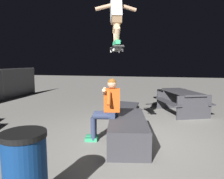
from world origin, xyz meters
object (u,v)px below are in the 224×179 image
ledge_box_main (127,130)px  person_sitting_on_ledge (107,106)px  picnic_table_back (182,98)px  skater_airborne (116,16)px  kicker_ramp (123,113)px  trash_bin (26,174)px  skateboard (116,49)px

ledge_box_main → person_sitting_on_ledge: bearing=89.9°
ledge_box_main → picnic_table_back: size_ratio=0.92×
person_sitting_on_ledge → skater_airborne: size_ratio=1.21×
ledge_box_main → skater_airborne: (0.17, 0.29, 2.41)m
ledge_box_main → skater_airborne: skater_airborne is taller
ledge_box_main → kicker_ramp: size_ratio=1.51×
person_sitting_on_ledge → ledge_box_main: bearing=-90.1°
person_sitting_on_ledge → trash_bin: 2.46m
skater_airborne → ledge_box_main: bearing=-121.0°
person_sitting_on_ledge → trash_bin: bearing=172.9°
trash_bin → kicker_ramp: bearing=-3.1°
picnic_table_back → skater_airborne: bearing=149.3°
skater_airborne → person_sitting_on_ledge: bearing=137.2°
person_sitting_on_ledge → picnic_table_back: size_ratio=0.65×
person_sitting_on_ledge → trash_bin: (-2.43, 0.30, -0.28)m
kicker_ramp → picnic_table_back: bearing=-69.1°
picnic_table_back → trash_bin: trash_bin is taller
kicker_ramp → trash_bin: bearing=176.9°
skater_airborne → kicker_ramp: 3.33m
ledge_box_main → skater_airborne: 2.44m
person_sitting_on_ledge → skateboard: bearing=-56.1°
skateboard → skater_airborne: skater_airborne is taller
ledge_box_main → kicker_ramp: 2.31m
picnic_table_back → trash_bin: 5.79m
skater_airborne → picnic_table_back: 3.90m
ledge_box_main → kicker_ramp: (2.25, 0.50, -0.19)m
skateboard → kicker_ramp: 2.87m
ledge_box_main → person_sitting_on_ledge: 0.67m
person_sitting_on_ledge → kicker_ramp: size_ratio=1.06×
skateboard → skater_airborne: size_ratio=0.92×
person_sitting_on_ledge → skateboard: skateboard is taller
skateboard → trash_bin: bearing=169.3°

